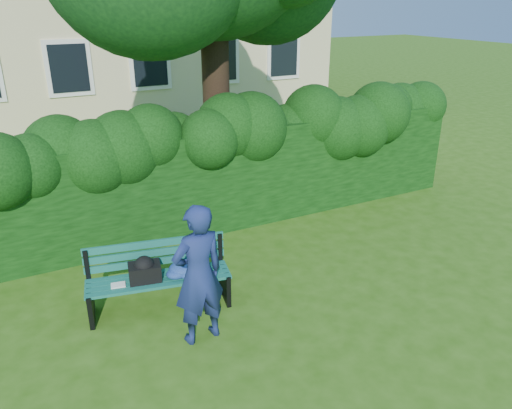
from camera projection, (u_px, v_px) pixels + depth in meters
ground at (274, 276)px, 7.51m from camera, size 80.00×80.00×0.00m
hedge at (215, 177)px, 8.97m from camera, size 10.00×1.00×1.80m
park_bench at (162, 274)px, 6.60m from camera, size 1.94×0.91×0.89m
man_reading at (198, 275)px, 5.82m from camera, size 0.69×0.49×1.77m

